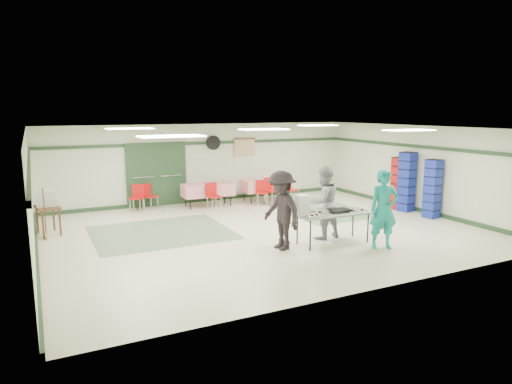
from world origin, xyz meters
name	(u,v)px	position (x,y,z in m)	size (l,w,h in m)	color
floor	(264,230)	(0.00, 0.00, 0.00)	(11.00, 11.00, 0.00)	beige
ceiling	(264,129)	(0.00, 0.00, 2.70)	(11.00, 11.00, 0.00)	white
wall_back	(205,163)	(0.00, 4.50, 1.35)	(11.00, 11.00, 0.00)	beige
wall_front	(381,216)	(0.00, -4.50, 1.35)	(11.00, 11.00, 0.00)	beige
wall_left	(30,198)	(-5.50, 0.00, 1.35)	(9.00, 9.00, 0.00)	beige
wall_right	(419,169)	(5.50, 0.00, 1.35)	(9.00, 9.00, 0.00)	beige
trim_back	(205,143)	(0.00, 4.47, 2.05)	(11.00, 0.06, 0.10)	#1F3A21
baseboard_back	(206,199)	(0.00, 4.47, 0.06)	(11.00, 0.06, 0.12)	#1F3A21
trim_left	(29,165)	(-5.47, 0.00, 2.05)	(9.00, 0.06, 0.10)	#1F3A21
baseboard_left	(37,257)	(-5.47, 0.00, 0.06)	(9.00, 0.06, 0.12)	#1F3A21
trim_right	(420,147)	(5.47, 0.00, 2.05)	(9.00, 0.06, 0.10)	#1F3A21
baseboard_right	(416,209)	(5.47, 0.00, 0.06)	(9.00, 0.06, 0.12)	#1F3A21
green_patch_a	(162,232)	(-2.50, 1.00, 0.00)	(3.50, 3.00, 0.01)	#5A7757
green_patch_b	(320,210)	(2.80, 1.50, 0.00)	(2.50, 3.50, 0.01)	#5A7757
double_door_left	(142,176)	(-2.20, 4.44, 1.05)	(0.90, 0.06, 2.10)	gray
double_door_right	(171,174)	(-1.25, 4.44, 1.05)	(0.90, 0.06, 2.10)	gray
door_frame	(157,175)	(-1.73, 4.42, 1.05)	(2.00, 0.03, 2.15)	#1F3A21
wall_fan	(213,143)	(0.30, 4.44, 2.05)	(0.50, 0.50, 0.10)	black
scroll_banner	(245,147)	(1.50, 4.44, 1.85)	(0.80, 0.02, 0.60)	tan
serving_table	(333,214)	(0.96, -1.78, 0.72)	(1.89, 0.82, 0.76)	#B1B1AC
sheet_tray_right	(353,210)	(1.50, -1.85, 0.77)	(0.56, 0.42, 0.02)	silver
sheet_tray_mid	(325,212)	(0.79, -1.65, 0.77)	(0.60, 0.45, 0.02)	silver
sheet_tray_left	(315,215)	(0.40, -1.84, 0.77)	(0.62, 0.47, 0.02)	silver
baking_pan	(339,211)	(1.09, -1.82, 0.80)	(0.53, 0.33, 0.08)	black
foam_box_stack	(302,205)	(0.13, -1.71, 1.00)	(0.26, 0.24, 0.48)	white
volunteer_teal	(384,209)	(1.75, -2.62, 0.92)	(0.67, 0.44, 1.84)	teal
volunteer_grey	(323,203)	(1.00, -1.30, 0.91)	(0.88, 0.69, 1.82)	#97979C
volunteer_dark	(281,210)	(-0.38, -1.63, 0.91)	(1.18, 0.68, 1.83)	black
dining_table_a	(267,185)	(1.96, 3.61, 0.57)	(1.78, 0.80, 0.77)	red
dining_table_b	(208,189)	(-0.24, 3.61, 0.57)	(1.70, 0.79, 0.77)	red
chair_a	(270,188)	(1.81, 3.04, 0.55)	(0.53, 0.53, 0.90)	#B3140E
chair_b	(262,190)	(1.48, 3.03, 0.51)	(0.49, 0.49, 0.83)	#B3140E
chair_c	(290,187)	(2.59, 3.03, 0.53)	(0.53, 0.53, 0.86)	#B3140E
chair_d	(213,193)	(-0.28, 3.04, 0.53)	(0.46, 0.46, 0.86)	#B3140E
chair_loose_a	(149,194)	(-2.10, 4.07, 0.50)	(0.53, 0.53, 0.82)	#B3140E
chair_loose_b	(137,195)	(-2.51, 3.88, 0.52)	(0.54, 0.54, 0.85)	#B3140E
crate_stack_blue_a	(407,182)	(5.15, 0.14, 0.94)	(0.41, 0.41, 1.88)	navy
crate_stack_red	(400,183)	(5.15, 0.44, 0.85)	(0.43, 0.43, 1.69)	#9F0F13
crate_stack_blue_b	(433,189)	(5.15, -0.90, 0.88)	(0.38, 0.38, 1.75)	navy
printer_table	(48,211)	(-5.15, 2.10, 0.62)	(0.64, 0.86, 0.74)	brown
office_printer	(47,198)	(-5.15, 2.15, 0.94)	(0.49, 0.43, 0.39)	beige
broom	(44,212)	(-5.23, 1.74, 0.66)	(0.03, 0.03, 1.28)	brown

